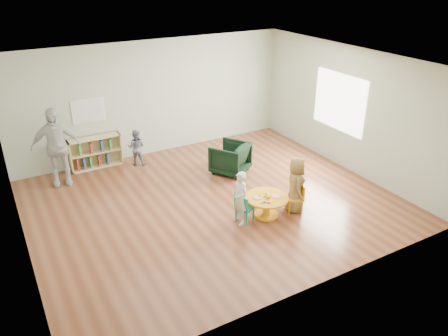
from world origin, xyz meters
name	(u,v)px	position (x,y,z in m)	size (l,w,h in m)	color
room	(212,113)	(0.01, 0.00, 1.89)	(7.10, 7.00, 2.80)	brown
activity_table	(267,203)	(0.65, -0.98, 0.29)	(0.82, 0.82, 0.46)	orange
kid_chair_left	(244,207)	(0.16, -0.93, 0.30)	(0.39, 0.39, 0.55)	#17806B
kid_chair_right	(297,197)	(1.27, -1.10, 0.31)	(0.40, 0.40, 0.57)	orange
bookshelf	(95,152)	(-1.61, 2.86, 0.37)	(1.20, 0.30, 0.75)	tan
alphabet_poster	(88,111)	(-1.60, 2.98, 1.35)	(0.74, 0.01, 0.54)	white
armchair	(230,158)	(1.01, 1.02, 0.35)	(0.75, 0.78, 0.71)	black
child_left	(240,198)	(0.07, -0.94, 0.52)	(0.38, 0.25, 1.04)	silver
child_right	(296,185)	(1.24, -1.07, 0.56)	(0.55, 0.36, 1.12)	gold
toddler	(136,147)	(-0.71, 2.48, 0.44)	(0.43, 0.34, 0.89)	#181C3C
adult_caretaker	(56,147)	(-2.50, 2.35, 0.87)	(1.02, 0.42, 1.73)	silver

